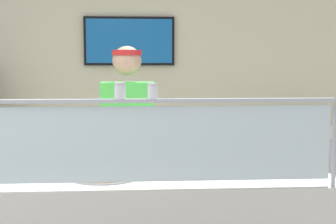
{
  "coord_description": "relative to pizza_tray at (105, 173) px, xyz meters",
  "views": [
    {
      "loc": [
        1.04,
        -2.55,
        1.64
      ],
      "look_at": [
        1.24,
        0.36,
        1.34
      ],
      "focal_mm": 51.72,
      "sensor_mm": 36.0,
      "label": 1
    }
  ],
  "objects": [
    {
      "name": "shop_rear_unit",
      "position": [
        0.27,
        2.22,
        0.39
      ],
      "size": [
        6.65,
        0.13,
        2.7
      ],
      "color": "beige",
      "rests_on": "ground"
    },
    {
      "name": "pizza_tray",
      "position": [
        0.0,
        0.0,
        0.0
      ],
      "size": [
        0.48,
        0.48,
        0.04
      ],
      "color": "#9EA0A8",
      "rests_on": "serving_counter"
    },
    {
      "name": "prep_shelf",
      "position": [
        1.9,
        1.73,
        -0.52
      ],
      "size": [
        0.7,
        0.55,
        0.9
      ],
      "primitive_type": "cube",
      "color": "#B7BABF",
      "rests_on": "ground"
    },
    {
      "name": "pizza_server",
      "position": [
        0.05,
        -0.02,
        0.02
      ],
      "size": [
        0.15,
        0.29,
        0.01
      ],
      "primitive_type": "cube",
      "rotation": [
        0.0,
        0.0,
        0.29
      ],
      "color": "#ADAFB7",
      "rests_on": "pizza_tray"
    },
    {
      "name": "sneeze_guard",
      "position": [
        0.27,
        -0.32,
        0.29
      ],
      "size": [
        2.08,
        0.06,
        0.5
      ],
      "color": "#B2B5BC",
      "rests_on": "serving_counter"
    },
    {
      "name": "worker_figure",
      "position": [
        0.13,
        0.57,
        0.04
      ],
      "size": [
        0.41,
        0.5,
        1.76
      ],
      "color": "#23232D",
      "rests_on": "ground"
    },
    {
      "name": "pepper_flake_shaker",
      "position": [
        0.28,
        -0.32,
        0.52
      ],
      "size": [
        0.06,
        0.06,
        0.08
      ],
      "color": "white",
      "rests_on": "sneeze_guard"
    },
    {
      "name": "pizza_box_stack",
      "position": [
        1.89,
        1.73,
        -0.0
      ],
      "size": [
        0.47,
        0.46,
        0.14
      ],
      "color": "silver",
      "rests_on": "prep_shelf"
    },
    {
      "name": "parmesan_shaker",
      "position": [
        0.1,
        -0.32,
        0.52
      ],
      "size": [
        0.06,
        0.06,
        0.09
      ],
      "color": "white",
      "rests_on": "sneeze_guard"
    }
  ]
}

